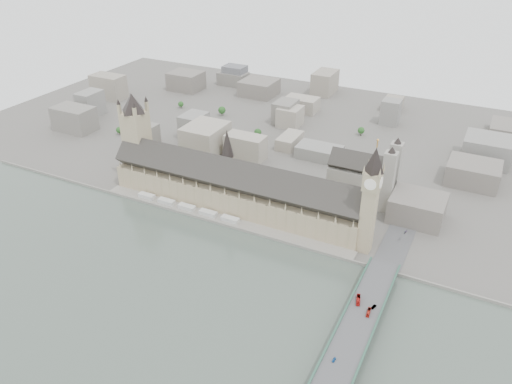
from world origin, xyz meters
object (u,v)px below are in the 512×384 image
at_px(westminster_abbey, 364,178).
at_px(car_blue, 334,360).
at_px(palace_of_westminster, 234,188).
at_px(red_bus_north, 358,300).
at_px(car_silver, 374,307).
at_px(red_bus_south, 369,312).
at_px(car_approach, 405,232).
at_px(elizabeth_tower, 371,193).
at_px(victoria_tower, 136,134).
at_px(westminster_bridge, 359,323).

xyz_separation_m(westminster_abbey, car_blue, (46.85, -227.98, -14.13)).
xyz_separation_m(palace_of_westminster, red_bus_north, (155.60, -91.15, -10.85)).
relative_size(westminster_abbey, car_silver, 13.65).
bearing_deg(car_silver, westminster_abbey, 125.73).
distance_m(palace_of_westminster, car_blue, 219.87).
distance_m(red_bus_south, car_approach, 116.76).
bearing_deg(westminster_abbey, car_blue, -78.39).
relative_size(elizabeth_tower, victoria_tower, 1.07).
bearing_deg(westminster_bridge, car_approach, 87.41).
relative_size(elizabeth_tower, westminster_abbey, 1.58).
relative_size(victoria_tower, car_blue, 24.29).
height_order(westminster_abbey, car_approach, westminster_abbey).
height_order(palace_of_westminster, car_approach, palace_of_westminster).
bearing_deg(westminster_bridge, westminster_abbey, 105.64).
bearing_deg(car_approach, red_bus_north, -91.03).
distance_m(victoria_tower, westminster_abbey, 244.79).
relative_size(car_blue, car_approach, 0.91).
bearing_deg(car_approach, palace_of_westminster, -169.07).
bearing_deg(elizabeth_tower, palace_of_westminster, 175.15).
xyz_separation_m(westminster_abbey, red_bus_south, (55.09, -175.62, -13.53)).
xyz_separation_m(victoria_tower, westminster_bridge, (284.00, -113.50, -50.08)).
bearing_deg(red_bus_south, westminster_bridge, -125.46).
bearing_deg(car_silver, victoria_tower, 178.19).
height_order(westminster_bridge, red_bus_south, red_bus_south).
xyz_separation_m(car_silver, car_approach, (-0.19, 108.88, -0.16)).
bearing_deg(car_approach, red_bus_south, -85.44).
relative_size(westminster_bridge, westminster_abbey, 4.78).
xyz_separation_m(victoria_tower, red_bus_south, (288.01, -106.62, -43.65)).
height_order(red_bus_south, car_silver, red_bus_south).
relative_size(car_silver, car_approach, 1.10).
xyz_separation_m(palace_of_westminster, red_bus_south, (166.01, -100.32, -11.15)).
relative_size(red_bus_south, car_blue, 2.28).
relative_size(palace_of_westminster, car_silver, 53.18).
height_order(westminster_bridge, car_approach, car_approach).
distance_m(elizabeth_tower, red_bus_south, 103.93).
relative_size(elizabeth_tower, car_approach, 23.67).
bearing_deg(red_bus_south, red_bus_north, 133.40).
height_order(westminster_bridge, car_blue, car_blue).
height_order(elizabeth_tower, westminster_abbey, elizabeth_tower).
bearing_deg(car_silver, palace_of_westminster, 168.15).
bearing_deg(car_blue, westminster_abbey, 105.15).
distance_m(westminster_bridge, red_bus_south, 10.24).
relative_size(elizabeth_tower, car_silver, 21.57).
bearing_deg(car_blue, elizabeth_tower, 101.52).
relative_size(palace_of_westminster, car_blue, 64.37).
bearing_deg(car_silver, westminster_bridge, -94.38).
distance_m(victoria_tower, red_bus_south, 310.20).
bearing_deg(car_silver, car_blue, -82.42).
distance_m(westminster_bridge, car_silver, 16.92).
height_order(elizabeth_tower, car_silver, elizabeth_tower).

